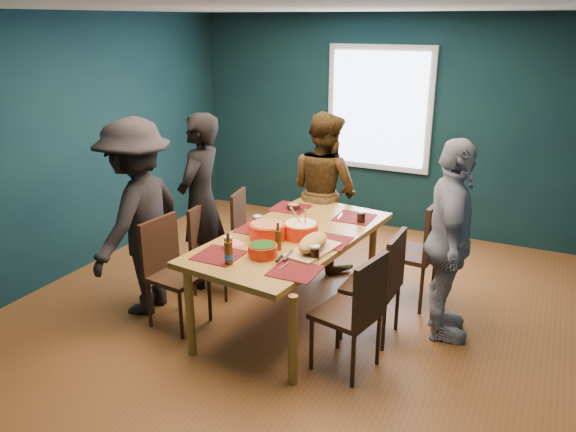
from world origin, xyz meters
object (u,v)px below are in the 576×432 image
Objects in this scene: chair_left_near at (169,264)px; chair_right_mid at (382,278)px; person_right at (449,242)px; person_near_left at (138,218)px; person_far_left at (201,201)px; bowl_salad at (268,230)px; chair_left_far at (247,224)px; chair_left_mid at (209,242)px; chair_right_near at (357,306)px; bowl_herbs at (263,250)px; bowl_dumpling at (301,229)px; chair_right_far at (420,245)px; person_back at (324,190)px; dining_table at (292,243)px; cutting_board at (313,244)px.

chair_right_mid is at bearing 23.79° from chair_left_near.
person_right is 0.96× the size of person_near_left.
person_far_left is 5.42× the size of bowl_salad.
chair_left_far is 1.24m from bowl_salad.
chair_right_near reaches higher than chair_left_mid.
chair_right_mid is 4.01× the size of bowl_herbs.
chair_right_mid is 3.06× the size of bowl_dumpling.
chair_right_far is 1.63m from bowl_herbs.
bowl_salad is at bearing -60.82° from chair_left_far.
chair_right_mid is 2.95× the size of bowl_salad.
chair_left_near is at bearing 71.80° from person_near_left.
person_near_left reaches higher than chair_left_mid.
person_back reaches higher than chair_left_near.
chair_left_mid is at bearing 177.24° from chair_right_mid.
person_right is (0.47, 0.29, 0.31)m from chair_right_mid.
bowl_dumpling is (1.00, -0.77, 0.36)m from chair_left_far.
bowl_dumpling is (-0.74, 0.60, 0.29)m from chair_right_near.
bowl_herbs is (-0.01, -0.54, 0.13)m from dining_table.
person_far_left is (-1.95, 0.82, 0.32)m from chair_right_near.
chair_left_far is 0.50× the size of person_right.
person_near_left is at bearing 81.48° from person_back.
chair_right_mid is 1.46× the size of cutting_board.
person_back reaches higher than chair_right_mid.
person_right is at bearing 11.63° from bowl_dumpling.
person_far_left is at bearing 173.95° from chair_right_mid.
cutting_board is at bearing -120.03° from chair_right_far.
person_right reaches higher than chair_right_mid.
person_back is (0.72, 0.46, 0.35)m from chair_left_far.
person_near_left is at bearing 173.69° from chair_left_near.
chair_left_far is 0.70m from person_far_left.
chair_left_near is at bearing -91.30° from chair_left_mid.
chair_right_near is at bearing 59.81° from person_far_left.
chair_left_mid is 2.31m from person_right.
bowl_dumpling is at bearing 79.48° from bowl_herbs.
person_back is at bearing 91.17° from bowl_salad.
person_right is (2.28, 0.16, 0.35)m from chair_left_mid.
chair_left_far is at bearing 62.29° from person_right.
chair_left_near is 3.08× the size of bowl_dumpling.
chair_right_near is 0.89m from bowl_herbs.
person_near_left is (-0.39, 0.09, 0.34)m from chair_left_near.
chair_right_far is at bearing -177.89° from person_back.
chair_right_far is at bearing 96.29° from person_far_left.
bowl_salad is at bearing 176.84° from cutting_board.
chair_right_far is 0.60× the size of person_right.
person_far_left reaches higher than person_back.
person_back is 5.40× the size of bowl_dumpling.
person_right is 5.50× the size of bowl_dumpling.
dining_table is 1.04m from chair_right_near.
chair_left_mid is 1.36m from cutting_board.
chair_left_far is 1.38m from person_near_left.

